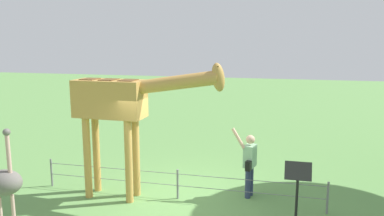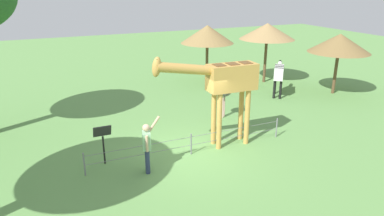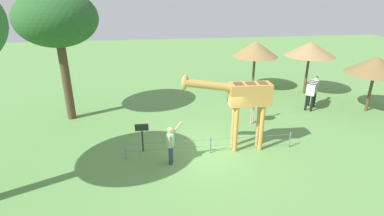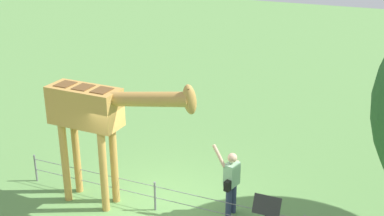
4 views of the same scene
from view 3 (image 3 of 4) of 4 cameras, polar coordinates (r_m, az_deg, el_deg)
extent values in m
plane|color=#60934C|center=(13.03, 3.41, -8.29)|extent=(60.00, 60.00, 0.00)
cylinder|color=#C69347|center=(12.76, 8.24, -4.03)|extent=(0.18, 0.18, 2.03)
cylinder|color=#C69347|center=(13.14, 7.78, -3.20)|extent=(0.18, 0.18, 2.03)
cylinder|color=#C69347|center=(13.07, 12.93, -3.74)|extent=(0.18, 0.18, 2.03)
cylinder|color=#C69347|center=(13.44, 12.34, -2.94)|extent=(0.18, 0.18, 2.03)
cube|color=#C69347|center=(12.54, 10.79, 2.58)|extent=(1.72, 0.75, 0.90)
cube|color=brown|center=(12.27, 8.70, 4.54)|extent=(0.37, 0.45, 0.02)
cube|color=brown|center=(12.40, 10.94, 4.59)|extent=(0.37, 0.45, 0.02)
cube|color=brown|center=(12.56, 13.13, 4.62)|extent=(0.37, 0.45, 0.02)
cylinder|color=#C69347|center=(12.04, 3.51, 4.26)|extent=(2.11, 0.38, 0.63)
ellipsoid|color=#C69347|center=(11.87, -1.39, 4.82)|extent=(0.38, 0.27, 0.67)
cylinder|color=brown|center=(11.76, -1.36, 5.58)|extent=(0.05, 0.05, 0.14)
cylinder|color=brown|center=(11.87, -1.43, 5.74)|extent=(0.05, 0.05, 0.14)
cylinder|color=navy|center=(12.20, -3.91, -8.44)|extent=(0.14, 0.14, 0.78)
cylinder|color=navy|center=(12.03, -4.07, -8.92)|extent=(0.14, 0.14, 0.78)
cube|color=#93C699|center=(11.79, -4.07, -5.89)|extent=(0.32, 0.41, 0.55)
sphere|color=#D8AD8C|center=(11.61, -4.13, -4.08)|extent=(0.22, 0.22, 0.22)
cylinder|color=#D8AD8C|center=(11.69, -2.77, -3.64)|extent=(0.38, 0.17, 0.50)
cylinder|color=#D8AD8C|center=(11.61, -4.26, -6.42)|extent=(0.08, 0.08, 0.50)
cube|color=black|center=(12.08, -4.11, -6.13)|extent=(0.16, 0.22, 0.24)
cylinder|color=black|center=(19.00, 21.16, 1.74)|extent=(0.12, 0.12, 0.95)
cylinder|color=black|center=(18.96, 22.04, 1.57)|extent=(0.12, 0.12, 0.95)
cylinder|color=black|center=(18.25, 20.67, 1.01)|extent=(0.12, 0.12, 0.95)
cylinder|color=black|center=(18.21, 21.59, 0.83)|extent=(0.12, 0.12, 0.95)
cube|color=silver|center=(17.88, 21.39, 3.13)|extent=(0.45, 0.41, 0.60)
cube|color=black|center=(18.04, 21.49, 3.28)|extent=(0.45, 0.41, 0.60)
cube|color=silver|center=(18.20, 21.60, 3.42)|extent=(0.45, 0.41, 0.60)
cube|color=black|center=(18.36, 21.70, 3.56)|extent=(0.45, 0.41, 0.60)
cube|color=silver|center=(18.53, 21.80, 3.70)|extent=(0.45, 0.41, 0.60)
cube|color=black|center=(18.69, 21.89, 3.83)|extent=(0.45, 0.41, 0.60)
cube|color=silver|center=(18.85, 21.99, 3.97)|extent=(0.45, 0.41, 0.60)
cylinder|color=silver|center=(19.03, 22.18, 4.58)|extent=(0.43, 0.47, 0.47)
ellipsoid|color=black|center=(19.23, 22.38, 5.18)|extent=(0.39, 0.42, 0.22)
cylinder|color=#CC9E93|center=(15.66, 11.08, -1.44)|extent=(0.07, 0.07, 0.90)
cylinder|color=#CC9E93|center=(15.85, 11.44, -1.18)|extent=(0.07, 0.07, 0.90)
ellipsoid|color=#66605B|center=(15.48, 11.46, 1.18)|extent=(0.70, 0.56, 0.49)
cylinder|color=#CC9E93|center=(15.25, 11.08, 3.08)|extent=(0.08, 0.08, 0.80)
sphere|color=#66605B|center=(15.12, 11.20, 4.70)|extent=(0.14, 0.14, 0.14)
cylinder|color=brown|center=(20.99, 20.70, 5.84)|extent=(0.16, 0.16, 2.48)
cone|color=#997A4C|center=(20.62, 21.33, 10.33)|extent=(3.09, 3.09, 0.88)
cylinder|color=brown|center=(19.48, 30.42, 2.52)|extent=(0.16, 0.16, 2.16)
cone|color=brown|center=(19.11, 31.30, 6.89)|extent=(3.06, 3.06, 0.94)
cylinder|color=brown|center=(20.85, 11.48, 6.44)|extent=(0.16, 0.16, 2.28)
cone|color=olive|center=(20.48, 11.83, 10.86)|extent=(2.96, 2.96, 0.99)
cylinder|color=brown|center=(16.80, -22.48, 4.49)|extent=(0.42, 0.42, 3.98)
ellipsoid|color=#285B28|center=(16.24, -24.13, 15.14)|extent=(3.86, 3.86, 2.71)
cylinder|color=black|center=(13.01, -9.26, -6.23)|extent=(0.06, 0.06, 0.95)
cube|color=#2D2D2D|center=(12.71, -9.44, -3.62)|extent=(0.56, 0.21, 0.38)
cylinder|color=slate|center=(13.86, 17.91, -5.68)|extent=(0.05, 0.05, 0.75)
cylinder|color=slate|center=(12.80, 3.50, -6.97)|extent=(0.05, 0.05, 0.75)
cylinder|color=slate|center=(12.64, -12.41, -7.88)|extent=(0.05, 0.05, 0.75)
cube|color=slate|center=(12.67, 3.53, -5.93)|extent=(7.00, 0.01, 0.01)
cube|color=slate|center=(12.81, 3.49, -7.11)|extent=(7.00, 0.01, 0.01)
camera|label=1|loc=(19.71, -8.50, 13.93)|focal=35.75mm
camera|label=2|loc=(2.51, -64.51, -15.29)|focal=33.28mm
camera|label=4|loc=(20.21, -16.39, 21.34)|focal=47.15mm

